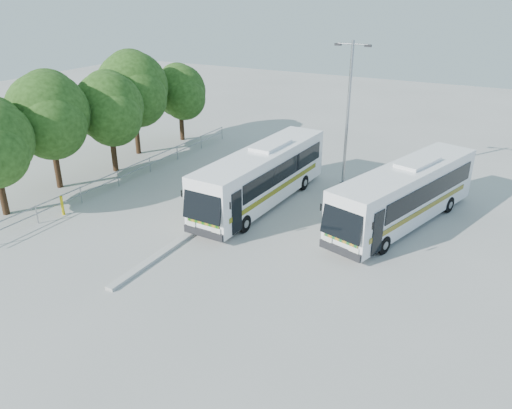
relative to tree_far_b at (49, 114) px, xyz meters
The scene contains 11 objects.
ground 13.85m from the tree_far_b, ahead, with size 100.00×100.00×0.00m, color #ABABA5.
kerb_divider 11.65m from the tree_far_b, ahead, with size 0.40×16.00×0.15m, color #B2B2AD.
railing 5.62m from the tree_far_b, 42.90° to the left, with size 0.06×22.00×1.00m.
tree_far_b is the anchor object (origin of this frame).
tree_far_c 4.01m from the tree_far_b, 77.09° to the left, with size 4.97×4.69×6.49m.
tree_far_d 7.61m from the tree_far_b, 92.23° to the left, with size 5.62×5.30×7.33m.
tree_far_e 12.13m from the tree_far_b, 88.17° to the left, with size 4.54×4.28×5.92m.
coach_main 12.87m from the tree_far_b, 16.74° to the left, with size 2.83×11.31×3.11m.
coach_adjacent 20.35m from the tree_far_b, 13.58° to the left, with size 5.21×11.12×3.04m.
lamppost 17.35m from the tree_far_b, 30.06° to the left, with size 2.09×0.29×8.56m.
bollard 5.92m from the tree_far_b, 40.21° to the right, with size 0.15×0.15×1.08m, color gold.
Camera 1 is at (11.00, -18.16, 11.19)m, focal length 35.00 mm.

